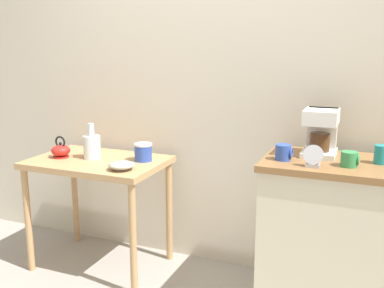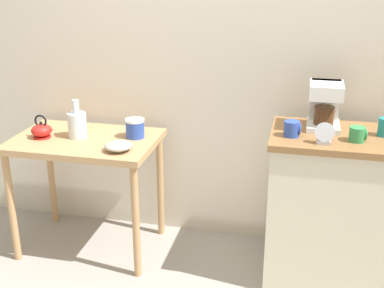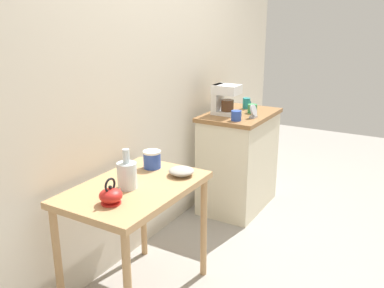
# 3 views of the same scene
# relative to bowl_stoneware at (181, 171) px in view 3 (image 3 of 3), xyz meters

# --- Properties ---
(ground_plane) EXTENTS (8.00, 8.00, 0.00)m
(ground_plane) POSITION_rel_bowl_stoneware_xyz_m (0.45, 0.15, -0.79)
(ground_plane) COLOR gray
(back_wall) EXTENTS (4.40, 0.10, 2.80)m
(back_wall) POSITION_rel_bowl_stoneware_xyz_m (0.55, 0.56, 0.61)
(back_wall) COLOR beige
(back_wall) RESTS_ON ground_plane
(wooden_table) EXTENTS (0.88, 0.59, 0.76)m
(wooden_table) POSITION_rel_bowl_stoneware_xyz_m (-0.28, 0.16, -0.13)
(wooden_table) COLOR tan
(wooden_table) RESTS_ON ground_plane
(kitchen_counter) EXTENTS (0.79, 0.53, 0.90)m
(kitchen_counter) POSITION_rel_bowl_stoneware_xyz_m (1.25, 0.16, -0.34)
(kitchen_counter) COLOR beige
(kitchen_counter) RESTS_ON ground_plane
(bowl_stoneware) EXTENTS (0.16, 0.16, 0.05)m
(bowl_stoneware) POSITION_rel_bowl_stoneware_xyz_m (0.00, 0.00, 0.00)
(bowl_stoneware) COLOR #9E998C
(bowl_stoneware) RESTS_ON wooden_table
(teakettle) EXTENTS (0.15, 0.13, 0.15)m
(teakettle) POSITION_rel_bowl_stoneware_xyz_m (-0.54, 0.11, 0.02)
(teakettle) COLOR red
(teakettle) RESTS_ON wooden_table
(glass_carafe_vase) EXTENTS (0.12, 0.12, 0.24)m
(glass_carafe_vase) POSITION_rel_bowl_stoneware_xyz_m (-0.33, 0.17, 0.06)
(glass_carafe_vase) COLOR silver
(glass_carafe_vase) RESTS_ON wooden_table
(canister_enamel) EXTENTS (0.12, 0.12, 0.12)m
(canister_enamel) POSITION_rel_bowl_stoneware_xyz_m (0.02, 0.24, 0.03)
(canister_enamel) COLOR #2D4CAD
(canister_enamel) RESTS_ON wooden_table
(coffee_maker) EXTENTS (0.18, 0.22, 0.26)m
(coffee_maker) POSITION_rel_bowl_stoneware_xyz_m (1.13, 0.26, 0.25)
(coffee_maker) COLOR white
(coffee_maker) RESTS_ON kitchen_counter
(mug_dark_teal) EXTENTS (0.08, 0.07, 0.10)m
(mug_dark_teal) POSITION_rel_bowl_stoneware_xyz_m (1.45, 0.18, 0.16)
(mug_dark_teal) COLOR teal
(mug_dark_teal) RESTS_ON kitchen_counter
(mug_blue) EXTENTS (0.09, 0.08, 0.08)m
(mug_blue) POSITION_rel_bowl_stoneware_xyz_m (0.97, 0.07, 0.15)
(mug_blue) COLOR #2D4CAD
(mug_blue) RESTS_ON kitchen_counter
(mug_tall_green) EXTENTS (0.09, 0.08, 0.08)m
(mug_tall_green) POSITION_rel_bowl_stoneware_xyz_m (1.30, 0.06, 0.15)
(mug_tall_green) COLOR #338C4C
(mug_tall_green) RESTS_ON kitchen_counter
(table_clock) EXTENTS (0.10, 0.05, 0.11)m
(table_clock) POSITION_rel_bowl_stoneware_xyz_m (1.13, -0.02, 0.16)
(table_clock) COLOR #B2B5BA
(table_clock) RESTS_ON kitchen_counter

